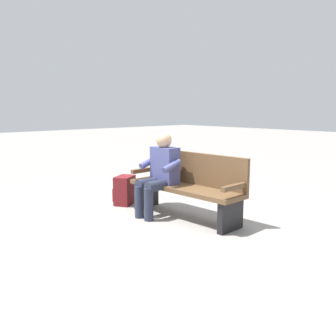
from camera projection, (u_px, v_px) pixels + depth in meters
ground_plane at (184, 217)px, 5.21m from camera, size 40.00×40.00×0.00m
bench_near at (188, 185)px, 5.19m from camera, size 1.81×0.52×0.90m
person_seated at (159, 172)px, 5.24m from camera, size 0.58×0.58×1.18m
backpack at (124, 190)px, 5.90m from camera, size 0.39×0.43×0.45m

